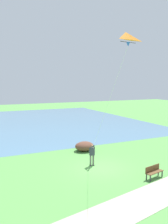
{
  "coord_description": "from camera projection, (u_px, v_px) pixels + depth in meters",
  "views": [
    {
      "loc": [
        -15.59,
        8.58,
        6.64
      ],
      "look_at": [
        0.36,
        1.13,
        4.46
      ],
      "focal_mm": 37.58,
      "sensor_mm": 36.0,
      "label": 1
    }
  ],
  "objects": [
    {
      "name": "person_kite_flyer",
      "position": [
        92.0,
        153.0,
        18.83
      ],
      "size": [
        0.62,
        0.52,
        1.83
      ],
      "color": "#232328",
      "rests_on": "ground"
    },
    {
      "name": "park_bench_near_walkway",
      "position": [
        154.0,
        171.0,
        16.44
      ],
      "size": [
        0.74,
        1.56,
        0.88
      ],
      "color": "brown",
      "rests_on": "ground"
    },
    {
      "name": "lake_water",
      "position": [
        7.0,
        124.0,
        38.39
      ],
      "size": [
        36.0,
        44.0,
        0.01
      ],
      "primitive_type": "cube",
      "color": "teal",
      "rests_on": "ground"
    },
    {
      "name": "ground_plane",
      "position": [
        99.0,
        168.0,
        18.44
      ],
      "size": [
        120.0,
        120.0,
        0.0
      ],
      "primitive_type": "plane",
      "color": "#569947"
    },
    {
      "name": "lakeside_shrub",
      "position": [
        85.0,
        146.0,
        23.05
      ],
      "size": [
        1.63,
        1.89,
        0.92
      ],
      "primitive_type": "ellipsoid",
      "color": "brown",
      "rests_on": "ground"
    },
    {
      "name": "walkway_path",
      "position": [
        121.0,
        211.0,
        12.19
      ],
      "size": [
        8.92,
        31.81,
        0.02
      ],
      "primitive_type": "cube",
      "rotation": [
        0.0,
        0.0,
        0.21
      ],
      "color": "#ADA393",
      "rests_on": "ground"
    },
    {
      "name": "flying_kite",
      "position": [
        125.0,
        41.0,
        12.79
      ],
      "size": [
        5.32,
        1.3,
        7.59
      ],
      "color": "orange"
    }
  ]
}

